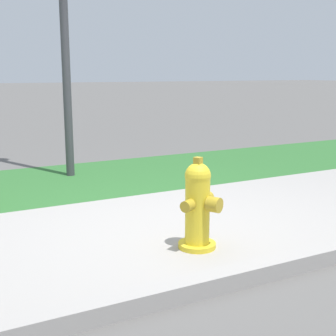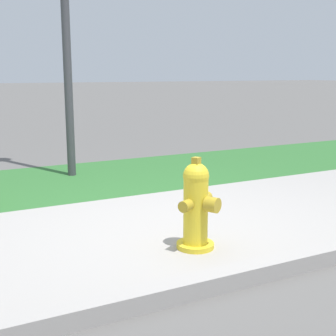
% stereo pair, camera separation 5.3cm
% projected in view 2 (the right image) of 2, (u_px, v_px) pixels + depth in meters
% --- Properties ---
extents(ground_plane, '(120.00, 120.00, 0.00)m').
position_uv_depth(ground_plane, '(165.00, 228.00, 4.22)').
color(ground_plane, '#5B5956').
extents(sidewalk_pavement, '(18.00, 2.30, 0.01)m').
position_uv_depth(sidewalk_pavement, '(165.00, 228.00, 4.22)').
color(sidewalk_pavement, '#9E9993').
rests_on(sidewalk_pavement, ground).
extents(grass_verge, '(18.00, 2.20, 0.01)m').
position_uv_depth(grass_verge, '(88.00, 179.00, 6.18)').
color(grass_verge, '#2D662D').
rests_on(grass_verge, ground).
extents(street_curb, '(18.00, 0.16, 0.12)m').
position_uv_depth(street_curb, '(248.00, 273.00, 3.14)').
color(street_curb, '#9E9993').
rests_on(street_curb, ground).
extents(fire_hydrant_near_corner, '(0.37, 0.35, 0.74)m').
position_uv_depth(fire_hydrant_near_corner, '(196.00, 206.00, 3.67)').
color(fire_hydrant_near_corner, yellow).
rests_on(fire_hydrant_near_corner, ground).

